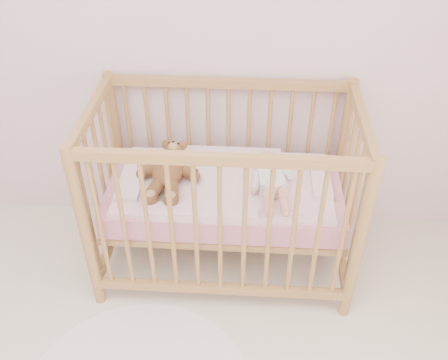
# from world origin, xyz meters

# --- Properties ---
(wall_back) EXTENTS (4.00, 0.02, 2.70)m
(wall_back) POSITION_xyz_m (0.00, 2.00, 1.35)
(wall_back) COLOR silver
(wall_back) RESTS_ON floor
(crib) EXTENTS (1.36, 0.76, 1.00)m
(crib) POSITION_xyz_m (0.41, 1.60, 0.50)
(crib) COLOR tan
(crib) RESTS_ON floor
(mattress) EXTENTS (1.22, 0.62, 0.13)m
(mattress) POSITION_xyz_m (0.41, 1.60, 0.49)
(mattress) COLOR #CD80A1
(mattress) RESTS_ON crib
(blanket) EXTENTS (1.10, 0.58, 0.06)m
(blanket) POSITION_xyz_m (0.41, 1.60, 0.56)
(blanket) COLOR #F3A7BF
(blanket) RESTS_ON mattress
(baby) EXTENTS (0.29, 0.51, 0.12)m
(baby) POSITION_xyz_m (0.65, 1.58, 0.64)
(baby) COLOR white
(baby) RESTS_ON blanket
(teddy_bear) EXTENTS (0.37, 0.51, 0.14)m
(teddy_bear) POSITION_xyz_m (0.12, 1.58, 0.65)
(teddy_bear) COLOR brown
(teddy_bear) RESTS_ON blanket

